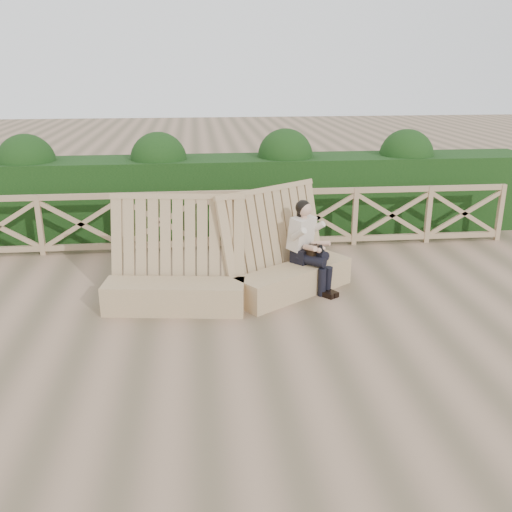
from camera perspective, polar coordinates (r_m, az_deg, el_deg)
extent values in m
plane|color=brown|center=(7.41, 0.67, -7.60)|extent=(60.00, 60.00, 0.00)
cube|color=#9E855A|center=(8.02, -8.15, -4.01)|extent=(1.99, 0.75, 0.42)
cube|color=#9E855A|center=(8.07, -8.04, 0.50)|extent=(1.98, 0.69, 1.53)
cube|color=#9E855A|center=(8.52, 3.83, -2.44)|extent=(1.88, 1.52, 0.42)
cube|color=#9E855A|center=(8.52, 2.64, 1.66)|extent=(1.84, 1.47, 1.53)
cube|color=black|center=(8.67, 4.78, 0.14)|extent=(0.44, 0.43, 0.22)
cube|color=beige|center=(8.60, 4.57, 2.33)|extent=(0.48, 0.48, 0.52)
sphere|color=tan|center=(8.47, 4.91, 4.70)|extent=(0.29, 0.29, 0.21)
sphere|color=black|center=(8.49, 4.72, 4.86)|extent=(0.32, 0.32, 0.23)
cylinder|color=black|center=(8.50, 5.53, -0.43)|extent=(0.42, 0.43, 0.15)
cylinder|color=black|center=(8.61, 6.06, 0.30)|extent=(0.42, 0.44, 0.16)
cylinder|color=black|center=(8.48, 6.62, -2.66)|extent=(0.17, 0.17, 0.42)
cylinder|color=black|center=(8.56, 7.18, -2.47)|extent=(0.17, 0.17, 0.42)
cube|color=black|center=(8.49, 7.07, -3.85)|extent=(0.23, 0.23, 0.08)
cube|color=black|center=(8.56, 7.55, -3.69)|extent=(0.23, 0.23, 0.08)
cube|color=black|center=(8.56, 5.82, 0.55)|extent=(0.29, 0.29, 0.17)
cube|color=black|center=(8.44, 6.63, 0.67)|extent=(0.11, 0.11, 0.12)
cube|color=#8D6E52|center=(10.36, -1.58, 6.32)|extent=(10.10, 0.07, 0.10)
cube|color=#8D6E52|center=(10.60, -1.54, 1.41)|extent=(10.10, 0.07, 0.10)
cube|color=black|center=(11.59, -2.04, 6.16)|extent=(12.00, 1.20, 1.50)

